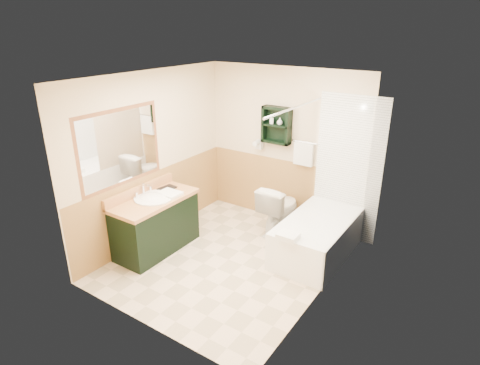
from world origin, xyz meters
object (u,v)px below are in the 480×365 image
Objects in this scene: wall_shelf at (276,125)px; vanity_book at (162,180)px; bathtub at (318,237)px; soap_bottle_b at (280,122)px; hair_dryer at (260,144)px; toilet at (279,209)px; soap_bottle_a at (272,122)px; vanity at (156,224)px.

wall_shelf is 1.85m from vanity_book.
wall_shelf is 1.75m from bathtub.
bathtub is 6.23× the size of vanity_book.
wall_shelf reaches higher than bathtub.
soap_bottle_b is (-0.97, 0.59, 1.34)m from bathtub.
hair_dryer is at bearing 175.20° from soap_bottle_b.
hair_dryer is 1.00× the size of vanity_book.
toilet is at bearing 43.67° from vanity_book.
toilet is 1.29m from soap_bottle_b.
soap_bottle_a is at bearing -40.96° from toilet.
bathtub is at bearing -31.45° from soap_bottle_b.
wall_shelf reaches higher than vanity.
wall_shelf reaches higher than toilet.
vanity_book is 1.98× the size of soap_bottle_a.
soap_bottle_b is at bearing 56.24° from vanity_book.
toilet is 3.18× the size of vanity_book.
toilet is (0.27, -0.32, -1.17)m from wall_shelf.
soap_bottle_a reaches higher than vanity_book.
toilet is at bearing 50.16° from vanity.
bathtub is 12.33× the size of soap_bottle_a.
wall_shelf reaches higher than soap_bottle_a.
soap_bottle_a reaches higher than vanity.
soap_bottle_b is at bearing -54.84° from toilet.
hair_dryer is 2.29× the size of soap_bottle_b.
toilet is at bearing -55.97° from soap_bottle_b.
bathtub is 1.76m from soap_bottle_b.
vanity is at bearing -149.55° from bathtub.
soap_bottle_b is (0.06, -0.01, 0.06)m from wall_shelf.
vanity_book is at bearing -129.21° from soap_bottle_b.
bathtub is 1.96× the size of toilet.
wall_shelf is at bearing -48.76° from toilet.
soap_bottle_a is at bearing 64.67° from vanity.
vanity is at bearing -118.97° from soap_bottle_b.
vanity_book reaches higher than bathtub.
hair_dryer reaches higher than toilet.
hair_dryer is 0.31× the size of toilet.
vanity is 11.62× the size of soap_bottle_b.
vanity_book is 1.82m from soap_bottle_a.
vanity_book is at bearing -159.53° from bathtub.
soap_bottle_b is (0.95, 1.72, 1.22)m from vanity.
wall_shelf is at bearing -4.76° from hair_dryer.
hair_dryer is 0.20× the size of vanity.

